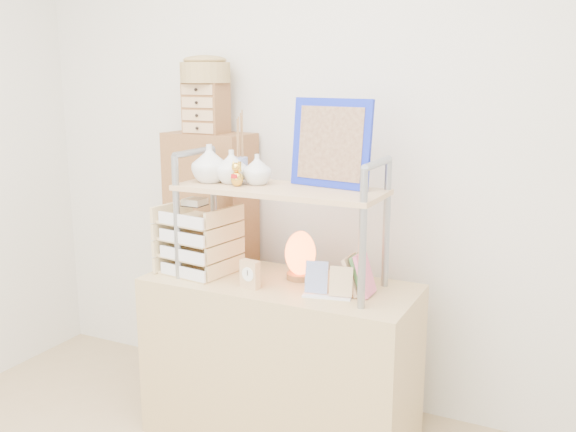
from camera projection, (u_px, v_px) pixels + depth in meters
The scene contains 10 objects.
room_shell at pixel (157, 56), 1.91m from camera, with size 3.42×3.41×2.61m.
desk at pixel (280, 361), 2.90m from camera, with size 1.20×0.50×0.75m, color tan.
cabinet at pixel (212, 260), 3.41m from camera, with size 0.45×0.24×1.35m, color brown.
hutch at pixel (266, 179), 2.76m from camera, with size 0.90×0.34×0.80m.
letter_tray at pixel (197, 243), 2.92m from camera, with size 0.32×0.31×0.35m.
salt_lamp at pixel (300, 255), 2.83m from camera, with size 0.14×0.13×0.22m.
desk_clock at pixel (250, 274), 2.72m from camera, with size 0.09×0.05×0.12m.
postcard_stand at pixel (328, 287), 2.62m from camera, with size 0.21×0.10×0.14m.
drawer_chest at pixel (206, 108), 3.22m from camera, with size 0.20×0.16×0.25m.
woven_basket at pixel (205, 73), 3.18m from camera, with size 0.25×0.25×0.10m, color olive.
Camera 1 is at (1.21, -1.20, 1.64)m, focal length 40.00 mm.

